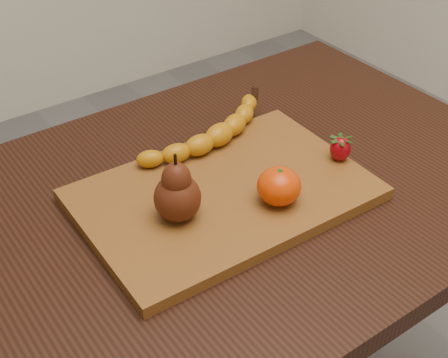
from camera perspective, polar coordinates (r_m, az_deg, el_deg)
table at (r=1.09m, az=1.20°, el=-4.65°), size 1.00×0.70×0.76m
cutting_board at (r=0.99m, az=0.00°, el=-1.40°), size 0.46×0.31×0.02m
banana at (r=1.08m, az=-0.43°, el=4.06°), size 0.26×0.12×0.04m
pear at (r=0.90m, az=-4.33°, el=-0.74°), size 0.08×0.08×0.11m
mandarin at (r=0.95m, az=5.05°, el=-0.65°), size 0.08×0.08×0.06m
strawberry at (r=1.06m, az=10.59°, el=2.81°), size 0.04×0.04×0.04m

